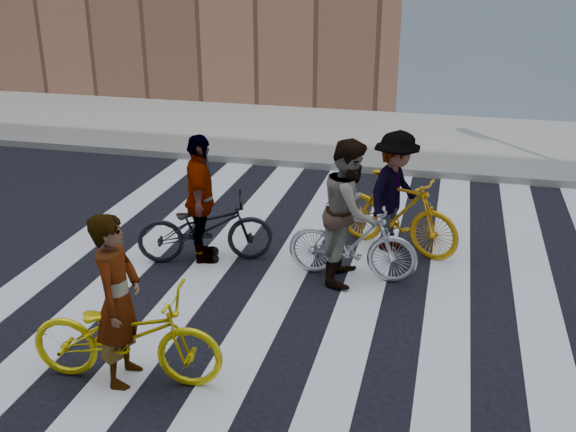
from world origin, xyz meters
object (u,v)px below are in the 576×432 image
at_px(rider_left, 118,300).
at_px(rider_rear, 200,199).
at_px(bike_yellow_left, 126,335).
at_px(rider_mid, 350,211).
at_px(rider_right, 395,192).
at_px(bike_dark_rear, 205,228).
at_px(bike_silver_mid, 353,242).
at_px(bike_yellow_right, 397,213).

distance_m(rider_left, rider_rear, 2.95).
relative_size(bike_yellow_left, rider_mid, 1.03).
height_order(bike_yellow_left, rider_right, rider_right).
bearing_deg(rider_rear, rider_mid, -110.99).
relative_size(rider_left, rider_mid, 0.95).
height_order(bike_dark_rear, rider_left, rider_left).
distance_m(bike_yellow_left, bike_silver_mid, 3.45).
distance_m(rider_right, rider_rear, 2.81).
height_order(rider_left, rider_mid, rider_mid).
bearing_deg(rider_right, rider_left, 172.28).
relative_size(rider_left, rider_rear, 1.00).
xyz_separation_m(rider_left, rider_mid, (1.88, 2.89, 0.05)).
bearing_deg(bike_yellow_left, rider_rear, -0.31).
xyz_separation_m(bike_yellow_right, rider_right, (-0.05, 0.00, 0.31)).
height_order(bike_yellow_right, bike_dark_rear, bike_yellow_right).
height_order(bike_silver_mid, rider_left, rider_left).
relative_size(bike_yellow_left, rider_right, 1.11).
relative_size(rider_mid, rider_right, 1.08).
bearing_deg(rider_rear, bike_silver_mid, -110.96).
relative_size(bike_yellow_right, rider_mid, 1.01).
xyz_separation_m(bike_silver_mid, rider_left, (-1.93, -2.89, 0.40)).
bearing_deg(rider_left, rider_mid, -39.09).
bearing_deg(rider_right, bike_silver_mid, -178.92).
height_order(bike_dark_rear, rider_mid, rider_mid).
height_order(bike_yellow_right, rider_mid, rider_mid).
relative_size(bike_yellow_left, rider_left, 1.08).
bearing_deg(bike_silver_mid, bike_yellow_left, 148.64).
bearing_deg(rider_mid, rider_right, -22.56).
xyz_separation_m(bike_yellow_left, bike_silver_mid, (1.88, 2.89, 0.00)).
bearing_deg(bike_yellow_left, bike_dark_rear, -1.27).
bearing_deg(rider_mid, bike_dark_rear, 90.38).
distance_m(bike_yellow_left, bike_dark_rear, 2.95).
bearing_deg(rider_left, bike_yellow_left, -96.08).
distance_m(bike_silver_mid, bike_yellow_right, 1.19).
distance_m(bike_silver_mid, rider_mid, 0.45).
bearing_deg(rider_rear, rider_left, 165.05).
distance_m(rider_left, rider_mid, 3.45).
relative_size(bike_silver_mid, bike_yellow_right, 0.90).
distance_m(bike_yellow_left, rider_right, 4.61).
relative_size(bike_dark_rear, rider_left, 1.04).
xyz_separation_m(bike_silver_mid, bike_dark_rear, (-2.12, 0.05, -0.03)).
xyz_separation_m(bike_yellow_left, rider_mid, (1.83, 2.89, 0.45)).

